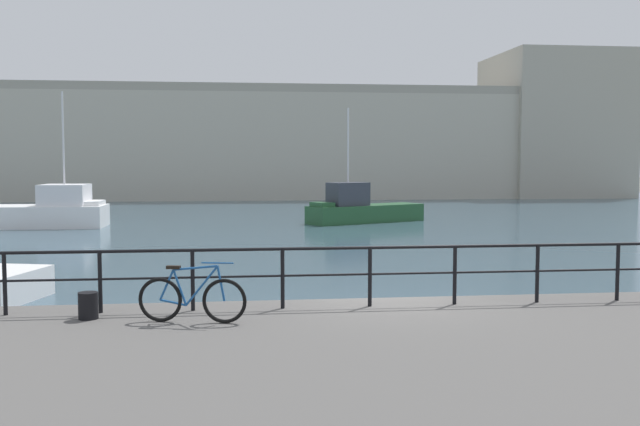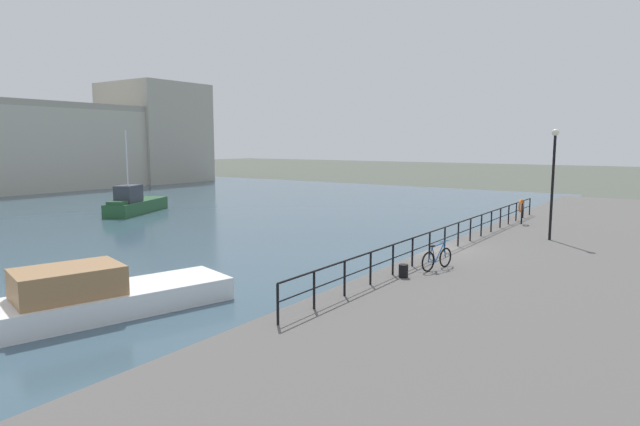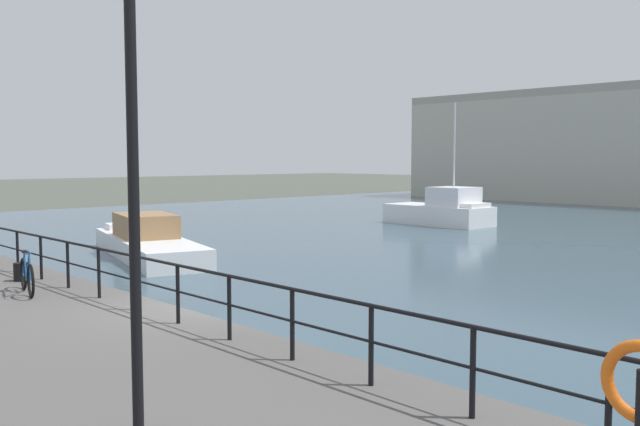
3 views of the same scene
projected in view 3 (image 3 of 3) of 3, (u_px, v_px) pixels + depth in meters
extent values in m
plane|color=#4C5147|center=(182.00, 352.00, 13.72)|extent=(240.00, 240.00, 0.00)
cube|color=white|center=(438.00, 215.00, 40.10)|extent=(6.27, 2.77, 1.13)
cube|color=silver|center=(454.00, 197.00, 39.20)|extent=(2.33, 2.34, 1.09)
cube|color=white|center=(476.00, 205.00, 38.12)|extent=(0.78, 1.88, 0.24)
cylinder|color=silver|center=(454.00, 145.00, 38.97)|extent=(0.10, 0.10, 4.76)
cube|color=white|center=(148.00, 247.00, 26.89)|extent=(9.62, 4.83, 0.76)
cube|color=#997047|center=(146.00, 225.00, 27.14)|extent=(3.43, 2.73, 0.90)
cube|color=white|center=(127.00, 226.00, 30.31)|extent=(1.53, 1.90, 0.24)
cylinder|color=black|center=(18.00, 252.00, 17.93)|extent=(0.07, 0.07, 1.05)
cylinder|color=black|center=(41.00, 258.00, 16.80)|extent=(0.07, 0.07, 1.05)
cylinder|color=black|center=(68.00, 265.00, 15.68)|extent=(0.07, 0.07, 1.05)
cylinder|color=black|center=(99.00, 273.00, 14.55)|extent=(0.07, 0.07, 1.05)
cylinder|color=black|center=(135.00, 283.00, 13.43)|extent=(0.07, 0.07, 1.05)
cylinder|color=black|center=(178.00, 294.00, 12.30)|extent=(0.07, 0.07, 1.05)
cylinder|color=black|center=(229.00, 308.00, 11.18)|extent=(0.07, 0.07, 1.05)
cylinder|color=black|center=(292.00, 325.00, 10.05)|extent=(0.07, 0.07, 1.05)
cylinder|color=black|center=(371.00, 346.00, 8.92)|extent=(0.07, 0.07, 1.05)
cylinder|color=black|center=(473.00, 373.00, 7.80)|extent=(0.07, 0.07, 1.05)
cylinder|color=black|center=(609.00, 409.00, 6.67)|extent=(0.07, 0.07, 1.05)
cylinder|color=black|center=(177.00, 265.00, 12.26)|extent=(24.84, 0.06, 0.06)
cylinder|color=black|center=(178.00, 291.00, 12.30)|extent=(24.84, 0.04, 0.04)
torus|color=black|center=(31.00, 281.00, 14.57)|extent=(0.72, 0.21, 0.72)
torus|color=black|center=(23.00, 274.00, 15.47)|extent=(0.72, 0.21, 0.72)
cylinder|color=#194C8C|center=(28.00, 267.00, 14.86)|extent=(0.54, 0.15, 0.66)
cylinder|color=#194C8C|center=(25.00, 267.00, 15.18)|extent=(0.24, 0.09, 0.58)
cylinder|color=#194C8C|center=(27.00, 254.00, 14.93)|extent=(0.71, 0.19, 0.11)
cylinder|color=#194C8C|center=(25.00, 277.00, 15.29)|extent=(0.43, 0.13, 0.12)
cylinder|color=#194C8C|center=(24.00, 264.00, 15.35)|extent=(0.26, 0.09, 0.51)
cylinder|color=#194C8C|center=(30.00, 268.00, 14.59)|extent=(0.14, 0.07, 0.57)
cube|color=black|center=(24.00, 252.00, 15.24)|extent=(0.23, 0.14, 0.05)
cylinder|color=#194C8C|center=(29.00, 252.00, 14.61)|extent=(0.51, 0.14, 0.02)
cylinder|color=black|center=(21.00, 272.00, 16.60)|extent=(0.32, 0.32, 0.44)
cylinder|color=black|center=(134.00, 209.00, 7.26)|extent=(0.12, 0.12, 4.83)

